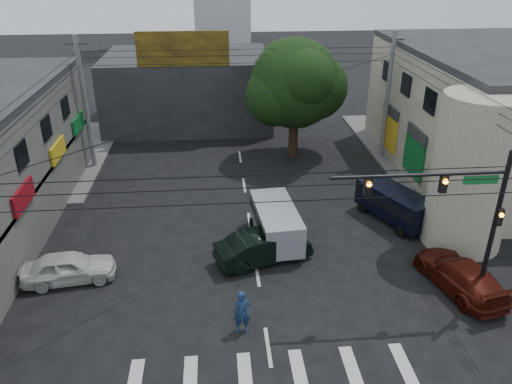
{
  "coord_description": "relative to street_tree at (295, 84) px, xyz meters",
  "views": [
    {
      "loc": [
        -1.73,
        -17.85,
        14.09
      ],
      "look_at": [
        0.11,
        4.0,
        3.39
      ],
      "focal_mm": 35.0,
      "sensor_mm": 36.0,
      "label": 1
    }
  ],
  "objects": [
    {
      "name": "building_right",
      "position": [
        14.0,
        -4.0,
        -1.47
      ],
      "size": [
        14.0,
        18.0,
        8.0
      ],
      "primitive_type": "cube",
      "color": "gray",
      "rests_on": "ground"
    },
    {
      "name": "sidewalk_far_right",
      "position": [
        14.0,
        1.0,
        -5.4
      ],
      "size": [
        16.0,
        16.0,
        0.15
      ],
      "primitive_type": "cube",
      "color": "#514F4C",
      "rests_on": "ground"
    },
    {
      "name": "maroon_sedan",
      "position": [
        5.11,
        -16.95,
        -4.73
      ],
      "size": [
        4.29,
        6.0,
        1.48
      ],
      "primitive_type": "imported",
      "rotation": [
        0.0,
        0.0,
        3.37
      ],
      "color": "#451109",
      "rests_on": "ground"
    },
    {
      "name": "traffic_gantry",
      "position": [
        3.82,
        -18.0,
        -0.64
      ],
      "size": [
        7.1,
        0.35,
        7.2
      ],
      "color": "black",
      "rests_on": "ground"
    },
    {
      "name": "utility_pole_far_right",
      "position": [
        6.5,
        -1.0,
        -0.87
      ],
      "size": [
        0.32,
        0.32,
        9.2
      ],
      "primitive_type": "cylinder",
      "color": "#59595B",
      "rests_on": "ground"
    },
    {
      "name": "dark_sedan",
      "position": [
        -3.59,
        -13.96,
        -4.68
      ],
      "size": [
        4.56,
        5.83,
        1.59
      ],
      "primitive_type": "imported",
      "rotation": [
        0.0,
        0.0,
        1.89
      ],
      "color": "black",
      "rests_on": "ground"
    },
    {
      "name": "white_compact",
      "position": [
        -12.83,
        -14.82,
        -4.75
      ],
      "size": [
        2.88,
        4.73,
        1.45
      ],
      "primitive_type": "imported",
      "rotation": [
        0.0,
        0.0,
        1.71
      ],
      "color": "silver",
      "rests_on": "ground"
    },
    {
      "name": "building_far",
      "position": [
        -8.0,
        9.0,
        -2.47
      ],
      "size": [
        14.0,
        10.0,
        6.0
      ],
      "primitive_type": "cube",
      "color": "#232326",
      "rests_on": "ground"
    },
    {
      "name": "street_tree",
      "position": [
        0.0,
        0.0,
        0.0
      ],
      "size": [
        6.4,
        6.4,
        8.7
      ],
      "color": "black",
      "rests_on": "ground"
    },
    {
      "name": "corner_column",
      "position": [
        7.0,
        -13.0,
        -1.47
      ],
      "size": [
        4.0,
        4.0,
        8.0
      ],
      "primitive_type": "cylinder",
      "color": "gray",
      "rests_on": "ground"
    },
    {
      "name": "navy_van",
      "position": [
        4.22,
        -10.45,
        -4.53
      ],
      "size": [
        6.06,
        5.33,
        1.89
      ],
      "primitive_type": null,
      "rotation": [
        0.0,
        0.0,
        2.0
      ],
      "color": "black",
      "rests_on": "ground"
    },
    {
      "name": "traffic_officer",
      "position": [
        -4.95,
        -19.0,
        -4.52
      ],
      "size": [
        0.74,
        0.52,
        1.92
      ],
      "primitive_type": "imported",
      "rotation": [
        0.0,
        0.0,
        0.05
      ],
      "color": "#16294E",
      "rests_on": "ground"
    },
    {
      "name": "silver_minivan",
      "position": [
        -2.77,
        -12.24,
        -4.45
      ],
      "size": [
        5.12,
        2.85,
        2.05
      ],
      "primitive_type": null,
      "rotation": [
        0.0,
        0.0,
        1.66
      ],
      "color": "#A3A6AB",
      "rests_on": "ground"
    },
    {
      "name": "billboard",
      "position": [
        -8.0,
        4.1,
        1.83
      ],
      "size": [
        7.0,
        0.3,
        2.6
      ],
      "primitive_type": "cube",
      "color": "olive",
      "rests_on": "building_far"
    },
    {
      "name": "utility_pole_far_left",
      "position": [
        -14.5,
        -1.0,
        -0.87
      ],
      "size": [
        0.32,
        0.32,
        9.2
      ],
      "primitive_type": "cylinder",
      "color": "#59595B",
      "rests_on": "ground"
    },
    {
      "name": "ground",
      "position": [
        -4.0,
        -17.0,
        -5.47
      ],
      "size": [
        160.0,
        160.0,
        0.0
      ],
      "primitive_type": "plane",
      "color": "black",
      "rests_on": "ground"
    }
  ]
}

